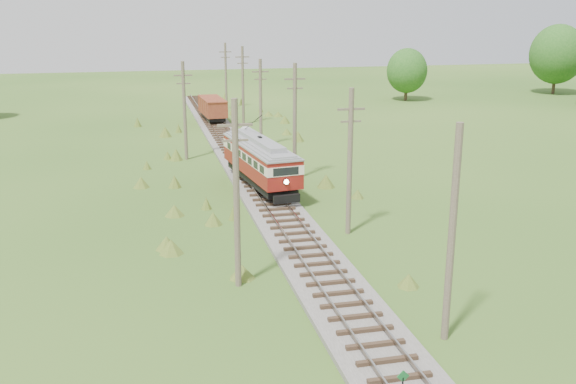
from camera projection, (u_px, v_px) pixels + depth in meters
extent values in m
cube|color=#605B54|center=(248.00, 171.00, 52.33)|extent=(3.60, 96.00, 0.25)
cube|color=#726659|center=(239.00, 167.00, 52.08)|extent=(0.08, 96.00, 0.17)
cube|color=#726659|center=(257.00, 166.00, 52.39)|extent=(0.08, 96.00, 0.17)
cube|color=#2D2116|center=(248.00, 169.00, 52.28)|extent=(2.40, 96.00, 0.16)
cube|color=#17692B|center=(403.00, 376.00, 21.63)|extent=(0.45, 0.03, 0.45)
cube|color=black|center=(260.00, 177.00, 46.96)|extent=(3.40, 10.20, 0.41)
cube|color=maroon|center=(260.00, 165.00, 46.71)|extent=(3.89, 11.11, 1.00)
cube|color=#EFE1C3|center=(260.00, 155.00, 46.49)|extent=(3.92, 11.16, 0.63)
cube|color=black|center=(260.00, 155.00, 46.49)|extent=(3.89, 10.68, 0.50)
cube|color=maroon|center=(260.00, 148.00, 46.36)|extent=(3.89, 11.11, 0.27)
cube|color=gray|center=(260.00, 144.00, 46.28)|extent=(3.95, 11.22, 0.34)
cube|color=gray|center=(260.00, 140.00, 46.20)|extent=(2.16, 8.23, 0.36)
sphere|color=#FFF2BF|center=(286.00, 182.00, 41.69)|extent=(0.33, 0.33, 0.33)
cylinder|color=black|center=(253.00, 123.00, 47.39)|extent=(0.59, 4.19, 1.75)
cylinder|color=black|center=(270.00, 193.00, 43.03)|extent=(0.20, 0.73, 0.72)
cylinder|color=black|center=(289.00, 191.00, 43.48)|extent=(0.20, 0.73, 0.72)
cylinder|color=black|center=(236.00, 167.00, 50.45)|extent=(0.20, 0.73, 0.72)
cylinder|color=black|center=(252.00, 165.00, 50.91)|extent=(0.20, 0.73, 0.72)
cube|color=black|center=(213.00, 116.00, 75.10)|extent=(2.20, 6.45, 0.44)
cube|color=maroon|center=(213.00, 107.00, 74.80)|extent=(2.70, 7.18, 1.77)
cube|color=maroon|center=(212.00, 99.00, 74.54)|extent=(2.75, 7.33, 0.11)
cylinder|color=black|center=(210.00, 119.00, 72.95)|extent=(0.15, 0.71, 0.71)
cylinder|color=black|center=(222.00, 118.00, 73.31)|extent=(0.15, 0.71, 0.71)
cylinder|color=black|center=(204.00, 113.00, 76.86)|extent=(0.15, 0.71, 0.71)
cylinder|color=black|center=(215.00, 113.00, 77.22)|extent=(0.15, 0.71, 0.71)
cone|color=gray|center=(246.00, 131.00, 67.13)|extent=(3.49, 3.49, 1.31)
cone|color=gray|center=(256.00, 135.00, 66.38)|extent=(1.96, 1.96, 0.76)
cylinder|color=brown|center=(452.00, 236.00, 24.66)|extent=(0.30, 0.30, 8.80)
cylinder|color=brown|center=(350.00, 163.00, 36.92)|extent=(0.30, 0.30, 8.60)
cube|color=brown|center=(351.00, 109.00, 36.07)|extent=(1.60, 0.12, 0.12)
cube|color=brown|center=(351.00, 121.00, 36.26)|extent=(1.20, 0.10, 0.10)
cylinder|color=brown|center=(295.00, 123.00, 49.03)|extent=(0.30, 0.30, 9.00)
cube|color=brown|center=(295.00, 79.00, 48.13)|extent=(1.60, 0.12, 0.12)
cube|color=brown|center=(295.00, 88.00, 48.32)|extent=(1.20, 0.10, 0.10)
cylinder|color=brown|center=(261.00, 103.00, 61.25)|extent=(0.30, 0.30, 8.40)
cube|color=brown|center=(260.00, 72.00, 60.43)|extent=(1.60, 0.12, 0.12)
cube|color=brown|center=(260.00, 79.00, 60.62)|extent=(1.20, 0.10, 0.10)
cylinder|color=brown|center=(243.00, 86.00, 73.45)|extent=(0.30, 0.30, 8.90)
cube|color=brown|center=(242.00, 57.00, 72.56)|extent=(1.60, 0.12, 0.12)
cube|color=brown|center=(243.00, 63.00, 72.76)|extent=(1.20, 0.10, 0.10)
cylinder|color=brown|center=(226.00, 76.00, 85.62)|extent=(0.30, 0.30, 8.70)
cube|color=brown|center=(225.00, 52.00, 84.76)|extent=(1.60, 0.12, 0.12)
cube|color=brown|center=(225.00, 57.00, 84.95)|extent=(1.20, 0.10, 0.10)
cylinder|color=brown|center=(236.00, 196.00, 29.61)|extent=(0.30, 0.30, 9.00)
cube|color=brown|center=(235.00, 125.00, 28.71)|extent=(1.60, 0.12, 0.12)
cube|color=brown|center=(235.00, 140.00, 28.90)|extent=(1.20, 0.10, 0.10)
cylinder|color=brown|center=(185.00, 111.00, 55.84)|extent=(0.30, 0.30, 8.60)
cube|color=brown|center=(183.00, 75.00, 54.99)|extent=(1.60, 0.12, 0.12)
cube|color=brown|center=(183.00, 84.00, 55.18)|extent=(1.20, 0.10, 0.10)
cylinder|color=#38281C|center=(554.00, 82.00, 101.56)|extent=(0.50, 0.50, 3.60)
ellipsoid|color=#1D5218|center=(557.00, 54.00, 100.37)|extent=(8.40, 8.40, 9.24)
cylinder|color=#38281C|center=(406.00, 92.00, 94.17)|extent=(0.50, 0.50, 2.52)
ellipsoid|color=#1D5218|center=(407.00, 71.00, 93.33)|extent=(5.88, 5.88, 6.47)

